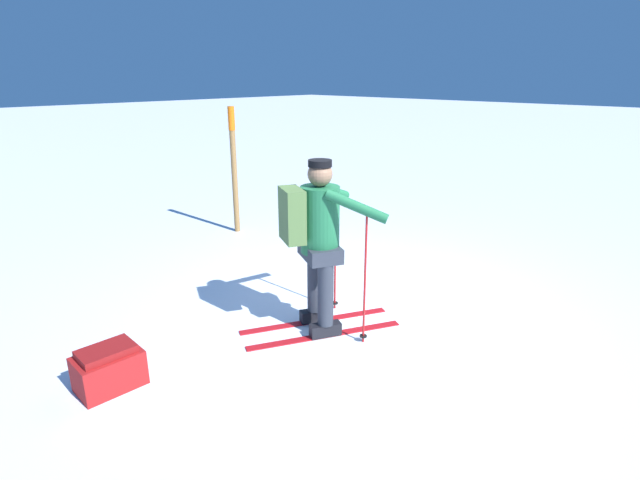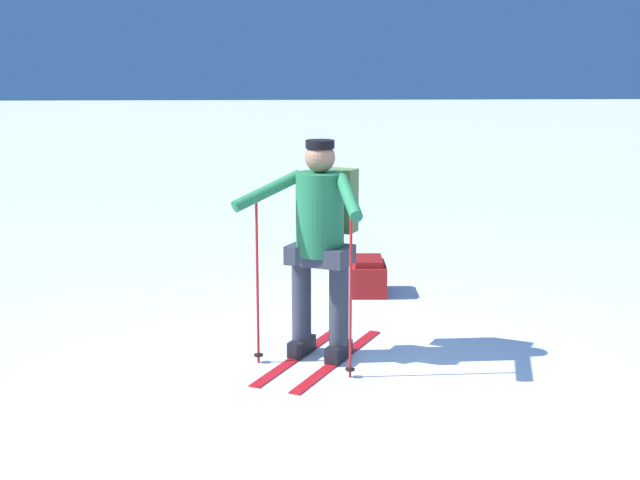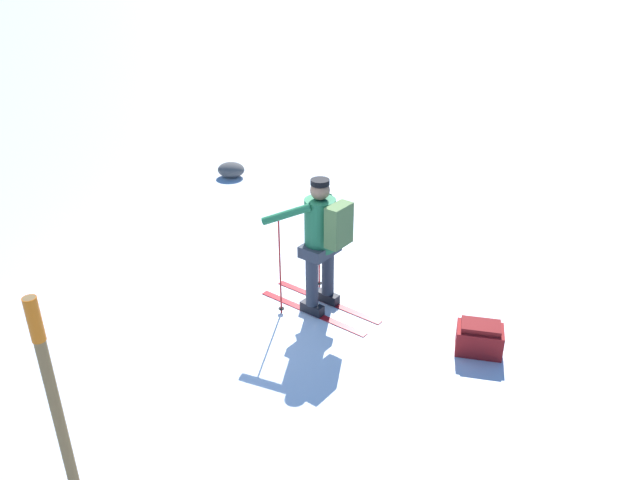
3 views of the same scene
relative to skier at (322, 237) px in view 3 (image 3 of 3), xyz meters
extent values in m
plane|color=white|center=(-0.69, -0.05, -0.98)|extent=(80.00, 80.00, 0.00)
cube|color=red|center=(-0.09, -0.13, -0.98)|extent=(1.42, 0.79, 0.01)
cube|color=black|center=(-0.09, -0.13, -0.91)|extent=(0.32, 0.24, 0.12)
cylinder|color=#2D333D|center=(-0.09, -0.13, -0.51)|extent=(0.15, 0.15, 0.69)
cube|color=red|center=(0.05, 0.15, -0.98)|extent=(1.42, 0.79, 0.01)
cube|color=black|center=(0.05, 0.15, -0.91)|extent=(0.32, 0.24, 0.12)
cylinder|color=#2D333D|center=(0.05, 0.15, -0.51)|extent=(0.15, 0.15, 0.69)
cube|color=#2D333D|center=(-0.02, 0.01, -0.17)|extent=(0.49, 0.55, 0.14)
cylinder|color=#1E663D|center=(-0.02, 0.01, 0.15)|extent=(0.36, 0.36, 0.62)
sphere|color=#8C664C|center=(-0.02, 0.01, 0.57)|extent=(0.23, 0.23, 0.23)
cylinder|color=black|center=(-0.02, 0.01, 0.67)|extent=(0.21, 0.21, 0.06)
cube|color=#4C6B38|center=(0.21, -0.11, 0.21)|extent=(0.31, 0.38, 0.49)
cylinder|color=red|center=(-0.46, -0.19, -0.34)|extent=(0.02, 0.02, 1.28)
cylinder|color=black|center=(-0.46, -0.19, -0.92)|extent=(0.07, 0.07, 0.01)
cylinder|color=#1E663D|center=(-0.37, -0.17, 0.33)|extent=(0.58, 0.16, 0.28)
cylinder|color=red|center=(-0.12, 0.48, -0.34)|extent=(0.02, 0.02, 1.28)
cylinder|color=black|center=(-0.12, 0.48, -0.92)|extent=(0.07, 0.07, 0.01)
cylinder|color=#1E663D|center=(-0.07, 0.40, 0.33)|extent=(0.35, 0.55, 0.28)
cube|color=maroon|center=(1.85, -0.55, -0.83)|extent=(0.51, 0.36, 0.30)
cube|color=maroon|center=(1.85, -0.55, -0.66)|extent=(0.43, 0.29, 0.06)
cylinder|color=olive|center=(-1.45, -3.18, -0.01)|extent=(0.09, 0.09, 1.95)
cylinder|color=orange|center=(-1.45, -3.18, 0.79)|extent=(0.10, 0.10, 0.35)
ellipsoid|color=#5B5651|center=(-2.44, 4.14, -0.84)|extent=(0.50, 0.43, 0.28)
camera|label=1|loc=(3.19, 3.06, 1.43)|focal=28.00mm
camera|label=2|loc=(-6.57, 0.32, 1.32)|focal=50.00mm
camera|label=3|loc=(1.11, -6.36, 3.20)|focal=35.00mm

